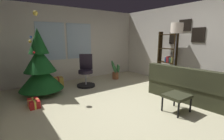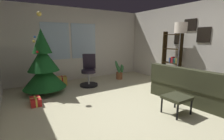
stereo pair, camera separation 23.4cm
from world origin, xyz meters
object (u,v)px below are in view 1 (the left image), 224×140
(office_chair, at_px, (86,74))
(floor_lamp, at_px, (176,34))
(couch, at_px, (197,88))
(bookshelf, at_px, (167,61))
(gift_box_gold, at_px, (58,82))
(potted_plant, at_px, (116,72))
(holiday_tree, at_px, (40,68))
(gift_box_red, at_px, (34,103))
(footstool, at_px, (177,97))
(gift_box_green, at_px, (52,84))

(office_chair, distance_m, floor_lamp, 2.88)
(couch, distance_m, bookshelf, 1.56)
(gift_box_gold, xyz_separation_m, office_chair, (0.71, -0.54, 0.26))
(bookshelf, bearing_deg, potted_plant, 129.28)
(holiday_tree, bearing_deg, potted_plant, 3.42)
(holiday_tree, xyz_separation_m, potted_plant, (2.58, 0.15, -0.45))
(holiday_tree, height_order, gift_box_red, holiday_tree)
(floor_lamp, bearing_deg, footstool, -142.72)
(couch, xyz_separation_m, bookshelf, (0.61, 1.36, 0.46))
(gift_box_gold, bearing_deg, holiday_tree, -136.58)
(footstool, height_order, potted_plant, potted_plant)
(gift_box_red, distance_m, bookshelf, 4.09)
(gift_box_red, height_order, bookshelf, bookshelf)
(gift_box_green, height_order, office_chair, office_chair)
(floor_lamp, distance_m, potted_plant, 2.42)
(couch, distance_m, office_chair, 3.12)
(footstool, xyz_separation_m, gift_box_green, (-1.62, 3.26, -0.25))
(gift_box_green, relative_size, potted_plant, 0.57)
(holiday_tree, bearing_deg, footstool, -52.90)
(potted_plant, bearing_deg, gift_box_red, -163.14)
(couch, height_order, gift_box_gold, couch)
(couch, height_order, gift_box_red, couch)
(holiday_tree, bearing_deg, floor_lamp, -28.98)
(gift_box_red, height_order, office_chair, office_chair)
(gift_box_green, bearing_deg, potted_plant, -11.26)
(floor_lamp, height_order, potted_plant, floor_lamp)
(gift_box_green, bearing_deg, couch, -49.76)
(footstool, relative_size, holiday_tree, 0.23)
(gift_box_red, relative_size, office_chair, 0.37)
(gift_box_red, relative_size, potted_plant, 0.51)
(potted_plant, bearing_deg, footstool, -101.07)
(holiday_tree, bearing_deg, office_chair, 1.17)
(footstool, height_order, gift_box_green, footstool)
(gift_box_green, bearing_deg, office_chair, -31.77)
(footstool, bearing_deg, potted_plant, 78.93)
(floor_lamp, bearing_deg, gift_box_green, 139.83)
(footstool, height_order, floor_lamp, floor_lamp)
(bookshelf, distance_m, floor_lamp, 1.14)
(gift_box_green, distance_m, bookshelf, 3.78)
(couch, distance_m, footstool, 1.05)
(couch, bearing_deg, bookshelf, 65.80)
(gift_box_green, distance_m, gift_box_gold, 0.20)
(footstool, xyz_separation_m, gift_box_gold, (-1.42, 3.25, -0.19))
(gift_box_red, bearing_deg, holiday_tree, 65.04)
(gift_box_red, distance_m, floor_lamp, 3.99)
(footstool, height_order, bookshelf, bookshelf)
(footstool, distance_m, gift_box_red, 3.07)
(holiday_tree, bearing_deg, couch, -39.79)
(bookshelf, bearing_deg, footstool, -137.99)
(potted_plant, bearing_deg, holiday_tree, -176.58)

